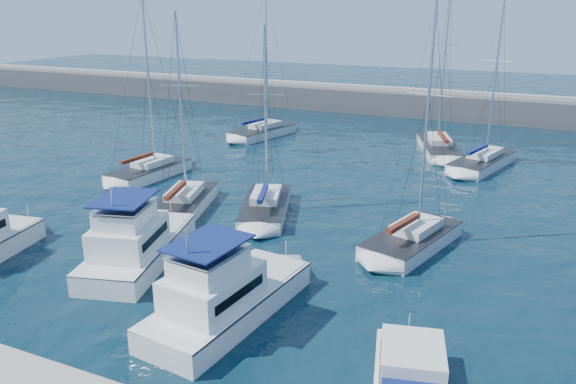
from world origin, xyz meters
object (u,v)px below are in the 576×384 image
at_px(sailboat_mid_c, 266,207).
at_px(sailboat_back_a, 263,132).
at_px(motor_yacht_stbd_inner, 223,298).
at_px(motor_yacht_port_inner, 136,245).
at_px(motor_yacht_stbd_outer, 410,383).
at_px(sailboat_mid_d, 412,239).
at_px(sailboat_back_c, 482,162).
at_px(sailboat_mid_b, 183,203).
at_px(sailboat_back_b, 439,147).
at_px(sailboat_mid_a, 149,171).

bearing_deg(sailboat_mid_c, sailboat_back_a, 97.81).
distance_m(motor_yacht_stbd_inner, sailboat_mid_c, 14.08).
xyz_separation_m(motor_yacht_port_inner, motor_yacht_stbd_outer, (16.73, -5.55, -0.19)).
bearing_deg(sailboat_mid_d, motor_yacht_stbd_outer, -62.60).
xyz_separation_m(motor_yacht_port_inner, sailboat_mid_c, (3.14, 10.19, -0.62)).
relative_size(motor_yacht_stbd_inner, sailboat_back_c, 0.65).
distance_m(sailboat_mid_b, sailboat_back_a, 24.27).
distance_m(motor_yacht_port_inner, sailboat_back_b, 34.78).
height_order(motor_yacht_stbd_inner, sailboat_mid_b, sailboat_mid_b).
height_order(motor_yacht_stbd_outer, sailboat_back_c, sailboat_back_c).
bearing_deg(sailboat_back_a, sailboat_mid_a, -81.29).
relative_size(motor_yacht_port_inner, sailboat_back_c, 0.66).
bearing_deg(motor_yacht_stbd_outer, motor_yacht_port_inner, 148.34).
xyz_separation_m(sailboat_mid_c, sailboat_back_a, (-11.14, 21.90, 0.03)).
xyz_separation_m(sailboat_mid_d, sailboat_back_b, (-2.55, 24.24, 0.00)).
relative_size(motor_yacht_stbd_outer, sailboat_mid_d, 0.41).
bearing_deg(sailboat_back_b, sailboat_back_a, 163.32).
distance_m(motor_yacht_port_inner, sailboat_back_c, 32.90).
bearing_deg(sailboat_back_c, motor_yacht_stbd_outer, -72.23).
bearing_deg(sailboat_back_b, motor_yacht_port_inner, -127.98).
distance_m(motor_yacht_port_inner, motor_yacht_stbd_inner, 8.18).
bearing_deg(sailboat_back_a, sailboat_mid_c, -48.33).
height_order(motor_yacht_stbd_inner, sailboat_back_c, sailboat_back_c).
bearing_deg(sailboat_mid_c, sailboat_back_c, 36.72).
height_order(motor_yacht_port_inner, sailboat_mid_d, sailboat_mid_d).
bearing_deg(motor_yacht_stbd_outer, sailboat_mid_a, 130.12).
height_order(motor_yacht_port_inner, sailboat_mid_a, sailboat_mid_a).
distance_m(sailboat_mid_c, sailboat_back_b, 24.11).
height_order(motor_yacht_port_inner, motor_yacht_stbd_outer, motor_yacht_port_inner).
bearing_deg(sailboat_back_b, sailboat_mid_a, -157.57).
bearing_deg(motor_yacht_stbd_outer, motor_yacht_stbd_inner, 152.18).
xyz_separation_m(motor_yacht_stbd_inner, sailboat_back_b, (3.71, 36.07, -0.61)).
xyz_separation_m(sailboat_mid_b, sailboat_mid_d, (16.36, 0.23, 0.01)).
bearing_deg(sailboat_back_a, sailboat_mid_d, -32.35).
height_order(motor_yacht_stbd_outer, sailboat_back_b, sailboat_back_b).
bearing_deg(motor_yacht_port_inner, sailboat_back_b, 56.30).
relative_size(motor_yacht_port_inner, sailboat_mid_b, 0.71).
xyz_separation_m(motor_yacht_port_inner, sailboat_back_b, (11.26, 32.90, -0.61)).
xyz_separation_m(sailboat_back_a, sailboat_back_b, (19.25, 0.81, -0.01)).
xyz_separation_m(motor_yacht_port_inner, sailboat_mid_b, (-2.55, 8.43, -0.62)).
height_order(sailboat_back_b, sailboat_back_c, sailboat_back_b).
bearing_deg(sailboat_mid_c, sailboat_mid_b, 178.03).
distance_m(motor_yacht_port_inner, sailboat_back_a, 33.07).
bearing_deg(sailboat_back_b, motor_yacht_stbd_outer, -100.99).
bearing_deg(motor_yacht_stbd_outer, sailboat_back_c, 78.25).
bearing_deg(sailboat_back_a, motor_yacht_stbd_outer, -41.99).
distance_m(sailboat_mid_a, sailboat_mid_c, 13.62).
xyz_separation_m(sailboat_back_a, sailboat_back_c, (23.79, -3.23, -0.02)).
bearing_deg(sailboat_mid_d, sailboat_back_a, 148.70).
distance_m(motor_yacht_port_inner, sailboat_mid_b, 8.83).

